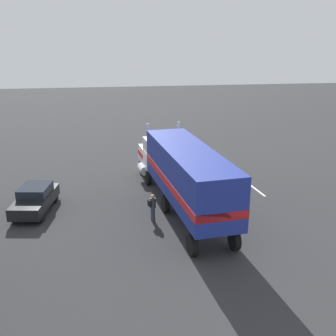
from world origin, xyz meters
TOP-DOWN VIEW (x-y plane):
  - ground_plane at (0.00, 0.00)m, footprint 120.00×120.00m
  - lane_stripe_near at (-3.24, -3.50)m, footprint 4.40×0.53m
  - lane_stripe_mid at (-1.90, -6.47)m, footprint 4.39×0.61m
  - semi_truck at (-5.30, -0.81)m, footprint 14.35×4.21m
  - person_bystander at (-6.63, 1.17)m, footprint 0.39×0.48m
  - parked_car at (-4.15, 8.03)m, footprint 4.63×2.49m

SIDE VIEW (x-z plane):
  - ground_plane at x=0.00m, z-range 0.00..0.00m
  - lane_stripe_near at x=-3.24m, z-range 0.00..0.01m
  - lane_stripe_mid at x=-1.90m, z-range 0.00..0.01m
  - parked_car at x=-4.15m, z-range 0.02..1.59m
  - person_bystander at x=-6.63m, z-range 0.08..1.71m
  - semi_truck at x=-5.30m, z-range 0.27..4.77m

